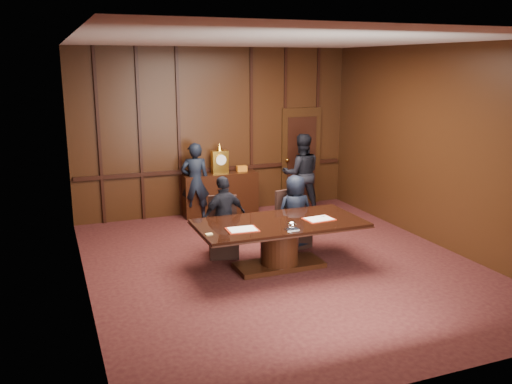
# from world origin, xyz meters

# --- Properties ---
(room) EXTENTS (7.00, 7.04, 3.50)m
(room) POSITION_xyz_m (0.07, 0.14, 1.72)
(room) COLOR black
(room) RESTS_ON ground
(sideboard) EXTENTS (1.60, 0.45, 1.54)m
(sideboard) POSITION_xyz_m (0.00, 3.26, 0.49)
(sideboard) COLOR black
(sideboard) RESTS_ON ground
(conference_table) EXTENTS (2.62, 1.32, 0.76)m
(conference_table) POSITION_xyz_m (-0.08, -0.07, 0.51)
(conference_table) COLOR black
(conference_table) RESTS_ON ground
(folder_left) EXTENTS (0.48, 0.36, 0.02)m
(folder_left) POSITION_xyz_m (-0.78, -0.27, 0.77)
(folder_left) COLOR maroon
(folder_left) RESTS_ON conference_table
(folder_right) EXTENTS (0.49, 0.37, 0.02)m
(folder_right) POSITION_xyz_m (0.54, -0.20, 0.77)
(folder_right) COLOR maroon
(folder_right) RESTS_ON conference_table
(inkstand) EXTENTS (0.20, 0.14, 0.12)m
(inkstand) POSITION_xyz_m (-0.08, -0.52, 0.81)
(inkstand) COLOR white
(inkstand) RESTS_ON conference_table
(notepad) EXTENTS (0.11, 0.08, 0.01)m
(notepad) POSITION_xyz_m (-1.30, -0.30, 0.77)
(notepad) COLOR #EFC775
(notepad) RESTS_ON conference_table
(chair_left) EXTENTS (0.58, 0.58, 0.99)m
(chair_left) POSITION_xyz_m (-0.73, 0.81, 0.29)
(chair_left) COLOR black
(chair_left) RESTS_ON ground
(chair_right) EXTENTS (0.58, 0.58, 0.99)m
(chair_right) POSITION_xyz_m (0.56, 0.81, 0.29)
(chair_right) COLOR black
(chair_right) RESTS_ON ground
(signatory_left) EXTENTS (0.86, 0.52, 1.38)m
(signatory_left) POSITION_xyz_m (-0.73, 0.73, 0.69)
(signatory_left) COLOR black
(signatory_left) RESTS_ON ground
(signatory_right) EXTENTS (0.66, 0.45, 1.30)m
(signatory_right) POSITION_xyz_m (0.57, 0.73, 0.65)
(signatory_right) COLOR black
(signatory_right) RESTS_ON ground
(witness_left) EXTENTS (0.65, 0.50, 1.60)m
(witness_left) POSITION_xyz_m (-0.59, 3.10, 0.80)
(witness_left) COLOR black
(witness_left) RESTS_ON ground
(witness_right) EXTENTS (0.98, 0.85, 1.72)m
(witness_right) POSITION_xyz_m (1.67, 2.75, 0.86)
(witness_right) COLOR black
(witness_right) RESTS_ON ground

